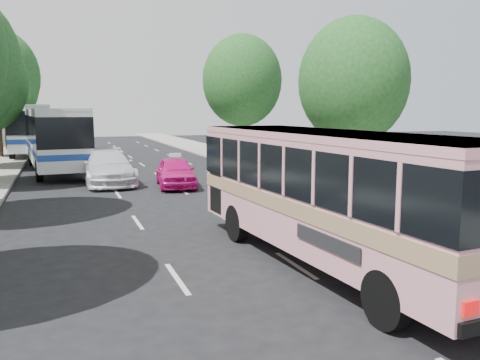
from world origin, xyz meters
name	(u,v)px	position (x,y,z in m)	size (l,w,h in m)	color
ground	(230,248)	(0.00, 0.00, 0.00)	(120.00, 120.00, 0.00)	black
sidewalk_right	(255,163)	(8.50, 20.00, 0.06)	(4.00, 90.00, 0.12)	#9E998E
tree_left_f	(5,84)	(-8.62, 37.94, 6.00)	(5.88, 5.88, 9.16)	#38281E
tree_right_near	(356,77)	(8.78, 7.94, 5.20)	(5.10, 5.10, 7.95)	#38281E
tree_right_far	(243,77)	(9.08, 23.94, 6.12)	(6.00, 6.00, 9.35)	#38281E
pink_bus	(331,183)	(1.75, -2.27, 1.99)	(3.26, 10.19, 3.20)	pink
pink_taxi	(176,172)	(1.00, 11.30, 0.73)	(1.72, 4.27, 1.45)	#D21279
white_pickup	(108,167)	(-2.00, 13.47, 0.85)	(2.37, 5.83, 1.69)	silver
tour_coach_front	(54,134)	(-4.50, 19.87, 2.27)	(3.86, 12.80, 3.77)	silver
tour_coach_rear	(32,125)	(-6.30, 32.77, 2.46)	(3.07, 13.66, 4.08)	silver
taxi_roof_sign	(175,155)	(1.00, 11.30, 1.54)	(0.55, 0.18, 0.18)	silver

